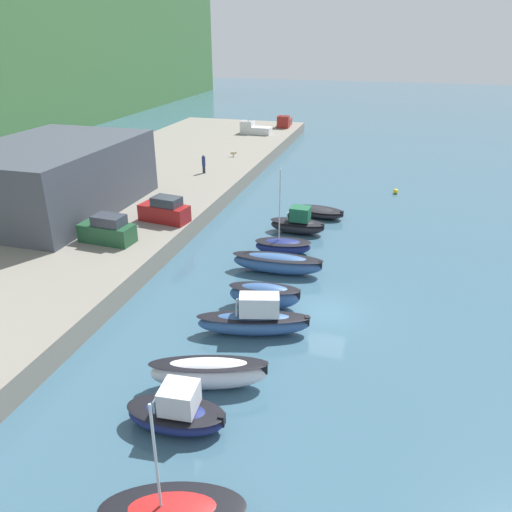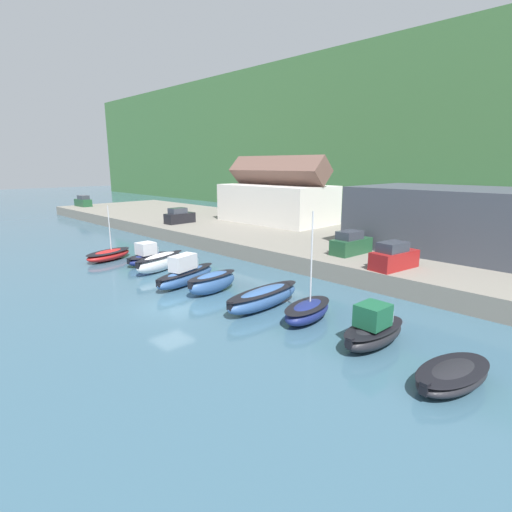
# 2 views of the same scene
# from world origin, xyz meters

# --- Properties ---
(ground_plane) EXTENTS (320.00, 320.00, 0.00)m
(ground_plane) POSITION_xyz_m (0.00, 0.00, 0.00)
(ground_plane) COLOR #385B70
(quay_promenade) EXTENTS (121.26, 21.66, 1.58)m
(quay_promenade) POSITION_xyz_m (0.00, 23.77, 0.79)
(quay_promenade) COLOR gray
(quay_promenade) RESTS_ON ground_plane
(yacht_club_building) EXTENTS (16.99, 11.71, 5.93)m
(yacht_club_building) POSITION_xyz_m (8.85, 25.91, 4.55)
(yacht_club_building) COLOR #3D424C
(yacht_club_building) RESTS_ON quay_promenade
(moored_boat_1) EXTENTS (2.46, 4.73, 2.25)m
(moored_boat_1) POSITION_xyz_m (-11.84, 5.07, 0.80)
(moored_boat_1) COLOR navy
(moored_boat_1) RESTS_ON ground_plane
(moored_boat_2) EXTENTS (3.08, 6.14, 1.67)m
(moored_boat_2) POSITION_xyz_m (-8.87, 4.64, 0.88)
(moored_boat_2) COLOR white
(moored_boat_2) RESTS_ON ground_plane
(moored_boat_3) EXTENTS (3.22, 6.88, 2.57)m
(moored_boat_3) POSITION_xyz_m (-3.59, 3.78, 0.94)
(moored_boat_3) COLOR #33568E
(moored_boat_3) RESTS_ON ground_plane
(moored_boat_4) EXTENTS (2.02, 4.77, 1.63)m
(moored_boat_4) POSITION_xyz_m (-0.40, 4.03, 0.86)
(moored_boat_4) COLOR #33568E
(moored_boat_4) RESTS_ON ground_plane
(moored_boat_5) EXTENTS (2.11, 6.84, 1.46)m
(moored_boat_5) POSITION_xyz_m (4.71, 4.40, 0.77)
(moored_boat_5) COLOR #33568E
(moored_boat_5) RESTS_ON ground_plane
(moored_boat_6) EXTENTS (2.71, 4.76, 6.92)m
(moored_boat_6) POSITION_xyz_m (8.22, 4.79, 0.66)
(moored_boat_6) COLOR navy
(moored_boat_6) RESTS_ON ground_plane
(moored_boat_7) EXTENTS (2.20, 4.93, 2.41)m
(moored_boat_7) POSITION_xyz_m (12.94, 4.54, 0.87)
(moored_boat_7) COLOR black
(moored_boat_7) RESTS_ON ground_plane
(moored_boat_8) EXTENTS (2.93, 5.04, 0.93)m
(moored_boat_8) POSITION_xyz_m (17.50, 3.36, 0.51)
(moored_boat_8) COLOR black
(moored_boat_8) RESTS_ON ground_plane
(parked_car_0) EXTENTS (2.08, 4.31, 2.16)m
(parked_car_0) POSITION_xyz_m (3.28, 17.38, 2.50)
(parked_car_0) COLOR #1E4C2D
(parked_car_0) RESTS_ON quay_promenade
(parked_car_2) EXTENTS (2.39, 4.42, 2.16)m
(parked_car_2) POSITION_xyz_m (8.62, 15.14, 2.50)
(parked_car_2) COLOR maroon
(parked_car_2) RESTS_ON quay_promenade
(pickup_truck_0) EXTENTS (4.86, 2.30, 1.90)m
(pickup_truck_0) POSITION_xyz_m (55.70, 15.51, 2.40)
(pickup_truck_0) COLOR maroon
(pickup_truck_0) RESTS_ON quay_promenade
(pickup_truck_1) EXTENTS (2.12, 4.79, 1.90)m
(pickup_truck_1) POSITION_xyz_m (48.29, 18.75, 2.40)
(pickup_truck_1) COLOR silver
(pickup_truck_1) RESTS_ON quay_promenade
(person_on_quay) EXTENTS (0.40, 0.40, 2.14)m
(person_on_quay) POSITION_xyz_m (24.14, 17.65, 2.68)
(person_on_quay) COLOR #232838
(person_on_quay) RESTS_ON quay_promenade
(dog_on_quay) EXTENTS (0.54, 0.88, 0.68)m
(dog_on_quay) POSITION_xyz_m (32.70, 16.91, 2.04)
(dog_on_quay) COLOR tan
(dog_on_quay) RESTS_ON quay_promenade
(mooring_buoy_0) EXTENTS (0.54, 0.54, 0.54)m
(mooring_buoy_0) POSITION_xyz_m (27.25, -3.55, 0.27)
(mooring_buoy_0) COLOR yellow
(mooring_buoy_0) RESTS_ON ground_plane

